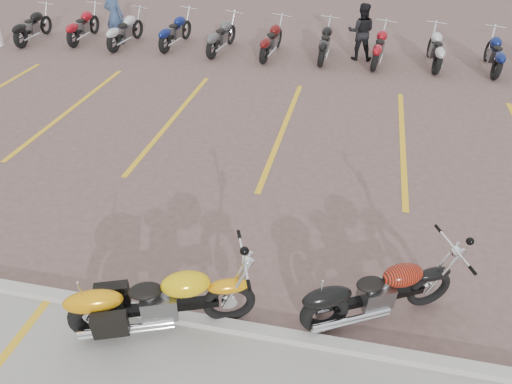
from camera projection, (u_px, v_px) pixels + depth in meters
ground at (241, 235)px, 8.31m from camera, size 100.00×100.00×0.00m
curb at (205, 322)px, 6.66m from camera, size 60.00×0.18×0.12m
parking_stripes at (283, 130)px, 11.56m from camera, size 38.00×5.50×0.01m
yellow_cruiser at (158, 302)px, 6.38m from camera, size 2.28×1.03×0.99m
flame_cruiser at (374, 293)px, 6.56m from camera, size 1.98×1.18×0.90m
person_a at (114, 16)px, 16.54m from camera, size 0.70×0.49×1.82m
person_b at (361, 32)px, 15.22m from camera, size 0.84×0.66×1.70m
bg_bike_row at (323, 42)px, 15.39m from camera, size 20.51×2.02×1.10m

